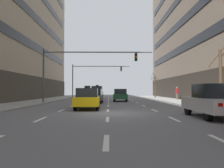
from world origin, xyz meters
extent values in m
plane|color=slate|center=(0.00, 0.00, 0.00)|extent=(120.00, 120.00, 0.00)
cube|color=silver|center=(-3.25, -3.00, 0.00)|extent=(0.16, 2.00, 0.01)
cube|color=silver|center=(-3.25, 2.00, 0.00)|extent=(0.16, 2.00, 0.01)
cube|color=silver|center=(-3.25, 7.00, 0.00)|extent=(0.16, 2.00, 0.01)
cube|color=silver|center=(-3.25, 12.00, 0.00)|extent=(0.16, 2.00, 0.01)
cube|color=silver|center=(-3.25, 17.00, 0.00)|extent=(0.16, 2.00, 0.01)
cube|color=silver|center=(-3.25, 22.00, 0.00)|extent=(0.16, 2.00, 0.01)
cube|color=silver|center=(-3.25, 27.00, 0.00)|extent=(0.16, 2.00, 0.01)
cube|color=silver|center=(-3.25, 32.00, 0.00)|extent=(0.16, 2.00, 0.01)
cube|color=silver|center=(0.00, -8.00, 0.00)|extent=(0.16, 2.00, 0.01)
cube|color=silver|center=(0.00, -3.00, 0.00)|extent=(0.16, 2.00, 0.01)
cube|color=silver|center=(0.00, 2.00, 0.00)|extent=(0.16, 2.00, 0.01)
cube|color=silver|center=(0.00, 7.00, 0.00)|extent=(0.16, 2.00, 0.01)
cube|color=silver|center=(0.00, 12.00, 0.00)|extent=(0.16, 2.00, 0.01)
cube|color=silver|center=(0.00, 17.00, 0.00)|extent=(0.16, 2.00, 0.01)
cube|color=silver|center=(0.00, 22.00, 0.00)|extent=(0.16, 2.00, 0.01)
cube|color=silver|center=(0.00, 27.00, 0.00)|extent=(0.16, 2.00, 0.01)
cube|color=silver|center=(0.00, 32.00, 0.00)|extent=(0.16, 2.00, 0.01)
cube|color=silver|center=(3.25, -3.00, 0.00)|extent=(0.16, 2.00, 0.01)
cube|color=silver|center=(3.25, 2.00, 0.00)|extent=(0.16, 2.00, 0.01)
cube|color=silver|center=(3.25, 7.00, 0.00)|extent=(0.16, 2.00, 0.01)
cube|color=silver|center=(3.25, 12.00, 0.00)|extent=(0.16, 2.00, 0.01)
cube|color=silver|center=(3.25, 17.00, 0.00)|extent=(0.16, 2.00, 0.01)
cube|color=silver|center=(3.25, 22.00, 0.00)|extent=(0.16, 2.00, 0.01)
cube|color=silver|center=(3.25, 27.00, 0.00)|extent=(0.16, 2.00, 0.01)
cube|color=silver|center=(3.25, 32.00, 0.00)|extent=(0.16, 2.00, 0.01)
cylinder|color=black|center=(-2.46, 22.56, 0.31)|extent=(0.23, 0.63, 0.63)
cylinder|color=black|center=(-0.93, 22.52, 0.31)|extent=(0.23, 0.63, 0.63)
cylinder|color=black|center=(-2.52, 19.99, 0.31)|extent=(0.23, 0.63, 0.63)
cylinder|color=black|center=(-1.00, 19.95, 0.31)|extent=(0.23, 0.63, 0.63)
cube|color=yellow|center=(-1.73, 21.25, 0.74)|extent=(1.86, 4.24, 0.86)
cube|color=black|center=(-1.73, 21.25, 1.60)|extent=(1.59, 2.52, 0.86)
cube|color=white|center=(-2.29, 23.32, 0.89)|extent=(0.19, 0.08, 0.13)
cube|color=red|center=(-2.40, 19.21, 0.89)|extent=(0.19, 0.08, 0.13)
cube|color=white|center=(-1.06, 23.29, 0.89)|extent=(0.19, 0.08, 0.13)
cube|color=red|center=(-1.17, 19.18, 0.89)|extent=(0.19, 0.08, 0.13)
cube|color=black|center=(-1.73, 21.25, 2.11)|extent=(0.42, 0.20, 0.17)
cylinder|color=black|center=(-2.32, 4.33, 0.31)|extent=(0.22, 0.63, 0.63)
cylinder|color=black|center=(-0.80, 4.36, 0.31)|extent=(0.22, 0.63, 0.63)
cylinder|color=black|center=(-2.26, 1.77, 0.31)|extent=(0.22, 0.63, 0.63)
cylinder|color=black|center=(-0.74, 1.80, 0.31)|extent=(0.22, 0.63, 0.63)
cube|color=yellow|center=(-1.53, 3.07, 0.62)|extent=(1.84, 4.22, 0.61)
cube|color=black|center=(-1.52, 2.88, 1.24)|extent=(1.56, 1.84, 0.65)
cube|color=white|center=(-2.18, 5.10, 0.72)|extent=(0.19, 0.08, 0.13)
cube|color=red|center=(-2.10, 1.00, 0.72)|extent=(0.19, 0.08, 0.13)
cube|color=white|center=(-0.96, 5.13, 0.72)|extent=(0.19, 0.08, 0.13)
cube|color=red|center=(-0.87, 1.03, 0.72)|extent=(0.19, 0.08, 0.13)
cube|color=black|center=(-1.52, 2.88, 1.65)|extent=(0.42, 0.20, 0.17)
cylinder|color=black|center=(0.83, 16.92, 0.32)|extent=(0.24, 0.64, 0.63)
cylinder|color=black|center=(2.36, 16.85, 0.32)|extent=(0.24, 0.64, 0.63)
cylinder|color=black|center=(0.71, 14.33, 0.32)|extent=(0.24, 0.64, 0.63)
cylinder|color=black|center=(2.24, 14.26, 0.32)|extent=(0.24, 0.64, 0.63)
cube|color=#1E512D|center=(1.53, 15.59, 0.62)|extent=(1.96, 4.30, 0.61)
cube|color=black|center=(1.52, 15.40, 1.26)|extent=(1.62, 1.89, 0.65)
cube|color=white|center=(1.01, 17.69, 0.73)|extent=(0.20, 0.09, 0.13)
cube|color=red|center=(0.82, 13.55, 0.73)|extent=(0.20, 0.09, 0.13)
cube|color=white|center=(2.24, 17.63, 0.73)|extent=(0.20, 0.09, 0.13)
cube|color=red|center=(2.05, 13.50, 0.73)|extent=(0.20, 0.09, 0.13)
cylinder|color=black|center=(-2.23, 12.55, 0.31)|extent=(0.23, 0.63, 0.63)
cylinder|color=black|center=(-0.72, 12.49, 0.31)|extent=(0.23, 0.63, 0.63)
cylinder|color=black|center=(-2.33, 9.99, 0.31)|extent=(0.23, 0.63, 0.63)
cylinder|color=black|center=(-0.82, 9.93, 0.31)|extent=(0.23, 0.63, 0.63)
cube|color=#474C51|center=(-1.53, 11.24, 0.62)|extent=(1.91, 4.24, 0.61)
cube|color=black|center=(-1.53, 11.05, 1.24)|extent=(1.59, 1.86, 0.64)
cube|color=white|center=(-2.06, 13.31, 0.72)|extent=(0.19, 0.08, 0.13)
cube|color=red|center=(-2.22, 9.22, 0.72)|extent=(0.19, 0.08, 0.13)
cube|color=white|center=(-0.84, 13.26, 0.72)|extent=(0.19, 0.08, 0.13)
cube|color=red|center=(-1.00, 9.18, 0.72)|extent=(0.19, 0.08, 0.13)
cylinder|color=black|center=(4.63, -0.94, 0.35)|extent=(0.24, 0.70, 0.69)
cylinder|color=black|center=(6.32, -0.96, 0.35)|extent=(0.24, 0.70, 0.69)
cylinder|color=black|center=(4.59, -3.78, 0.35)|extent=(0.24, 0.70, 0.69)
cube|color=white|center=(5.45, -2.37, 0.68)|extent=(2.01, 4.66, 0.67)
cube|color=black|center=(5.45, -2.58, 1.38)|extent=(1.71, 2.02, 0.72)
cube|color=white|center=(4.81, -0.09, 0.80)|extent=(0.21, 0.09, 0.15)
cube|color=red|center=(4.74, -4.63, 0.80)|extent=(0.21, 0.09, 0.15)
cube|color=white|center=(6.17, -0.11, 0.80)|extent=(0.21, 0.09, 0.15)
cylinder|color=#4C4C51|center=(-6.90, 10.53, 2.98)|extent=(0.18, 0.18, 5.68)
cylinder|color=#4C4C51|center=(-1.10, 10.53, 5.48)|extent=(11.60, 0.12, 0.12)
cube|color=black|center=(2.96, 10.53, 4.96)|extent=(0.28, 0.24, 0.84)
sphere|color=#4B0704|center=(2.96, 10.39, 5.22)|extent=(0.17, 0.17, 0.17)
sphere|color=orange|center=(2.96, 10.39, 4.96)|extent=(0.17, 0.17, 0.17)
sphere|color=#073E10|center=(2.96, 10.39, 4.70)|extent=(0.17, 0.17, 0.17)
cylinder|color=#4C4C51|center=(-6.90, 30.54, 3.25)|extent=(0.18, 0.18, 6.22)
cylinder|color=#4C4C51|center=(-1.43, 30.54, 6.01)|extent=(10.95, 0.12, 0.12)
cube|color=black|center=(2.41, 30.54, 5.49)|extent=(0.28, 0.24, 0.84)
sphere|color=#4B0704|center=(2.41, 30.40, 5.75)|extent=(0.17, 0.17, 0.17)
sphere|color=#523505|center=(2.41, 30.40, 5.49)|extent=(0.17, 0.17, 0.17)
sphere|color=green|center=(2.41, 30.40, 5.23)|extent=(0.17, 0.17, 0.17)
cylinder|color=#4C3823|center=(8.05, 25.99, 1.93)|extent=(0.23, 0.23, 3.59)
cylinder|color=#42301E|center=(7.97, 25.47, 3.80)|extent=(1.12, 0.24, 1.13)
cylinder|color=#42301E|center=(7.95, 25.27, 3.21)|extent=(1.50, 0.28, 1.15)
cylinder|color=#42301E|center=(7.75, 25.43, 3.00)|extent=(1.19, 0.67, 0.89)
cylinder|color=#4C3823|center=(8.05, 2.20, 2.24)|extent=(0.21, 0.21, 4.20)
cylinder|color=#42301E|center=(8.06, 2.82, 3.89)|extent=(1.29, 0.08, 1.57)
cylinder|color=brown|center=(9.44, 18.05, 0.58)|extent=(0.13, 0.13, 0.88)
cylinder|color=brown|center=(9.54, 17.91, 0.58)|extent=(0.13, 0.13, 0.88)
cube|color=maroon|center=(9.49, 17.98, 1.33)|extent=(0.37, 0.39, 0.62)
sphere|color=#9E704C|center=(9.49, 17.98, 1.76)|extent=(0.23, 0.23, 0.23)
cylinder|color=maroon|center=(9.36, 18.15, 1.36)|extent=(0.09, 0.09, 0.56)
cylinder|color=maroon|center=(9.63, 17.80, 1.36)|extent=(0.09, 0.09, 0.56)
camera|label=1|loc=(0.07, -14.44, 1.42)|focal=37.64mm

